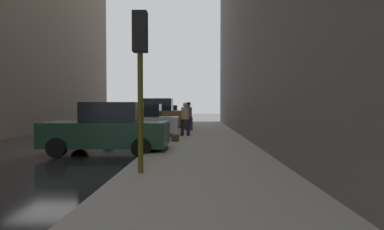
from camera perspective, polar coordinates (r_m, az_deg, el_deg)
ground_plane at (r=13.01m, az=-25.34°, el=-5.80°), size 120.00×120.00×0.00m
sidewalk at (r=11.63m, az=2.28°, el=-6.14°), size 4.00×40.00×0.15m
parked_dark_green_sedan at (r=10.89m, az=-15.57°, el=-2.63°), size 4.21×2.07×1.79m
parked_silver_sedan at (r=16.23m, az=-9.89°, el=-1.24°), size 4.26×2.18×1.79m
parked_bronze_suv at (r=22.24m, az=-6.82°, el=-0.01°), size 4.60×2.07×2.25m
parked_blue_sedan at (r=28.41m, az=-5.03°, el=-0.05°), size 4.26×2.17×1.79m
fire_hydrant at (r=18.58m, az=-2.85°, el=-1.96°), size 0.42×0.22×0.70m
traffic_light at (r=6.90m, az=-9.83°, el=10.95°), size 0.32×0.32×3.60m
pedestrian_with_beanie at (r=18.97m, az=-0.63°, el=0.05°), size 0.51×0.42×1.78m
pedestrian_in_red_jacket at (r=20.11m, az=-0.78°, el=0.04°), size 0.51×0.41×1.71m
pedestrian_in_tan_coat at (r=15.40m, az=-1.29°, el=-0.42°), size 0.53×0.47×1.71m
duffel_bag at (r=13.02m, az=-3.26°, el=-4.37°), size 0.32×0.44×0.28m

